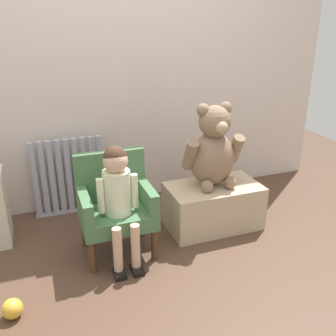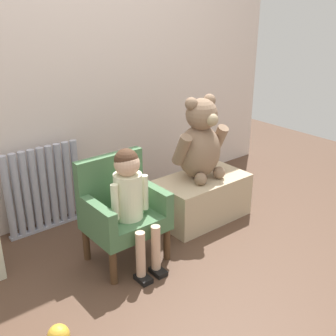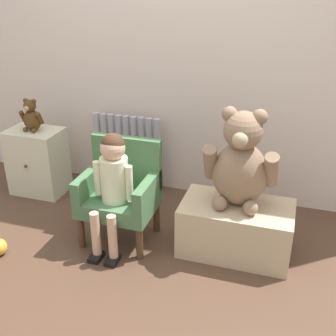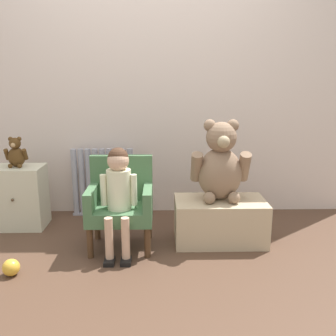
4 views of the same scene
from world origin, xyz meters
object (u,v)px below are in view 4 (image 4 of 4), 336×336
(child_figure, at_px, (118,185))
(low_bench, at_px, (220,221))
(small_dresser, at_px, (20,197))
(large_teddy_bear, at_px, (220,165))
(small_teddy_bear, at_px, (16,154))
(child_armchair, at_px, (121,201))
(toy_ball, at_px, (11,267))
(radiator, at_px, (103,183))

(child_figure, height_order, low_bench, child_figure)
(small_dresser, xyz_separation_m, low_bench, (1.61, -0.32, -0.09))
(large_teddy_bear, distance_m, small_teddy_bear, 1.62)
(low_bench, bearing_deg, small_teddy_bear, 168.70)
(child_armchair, xyz_separation_m, large_teddy_bear, (0.73, 0.08, 0.25))
(toy_ball, bearing_deg, large_teddy_bear, 20.51)
(large_teddy_bear, bearing_deg, child_figure, -165.23)
(large_teddy_bear, bearing_deg, low_bench, -79.31)
(radiator, relative_size, low_bench, 0.90)
(child_armchair, distance_m, low_bench, 0.76)
(small_dresser, distance_m, low_bench, 1.64)
(child_figure, xyz_separation_m, low_bench, (0.74, 0.16, -0.33))
(child_armchair, xyz_separation_m, child_figure, (-0.00, -0.11, 0.15))
(low_bench, bearing_deg, toy_ball, -160.63)
(small_teddy_bear, height_order, toy_ball, small_teddy_bear)
(small_teddy_bear, relative_size, toy_ball, 2.28)
(radiator, bearing_deg, child_armchair, -70.70)
(small_dresser, relative_size, large_teddy_bear, 0.86)
(child_figure, height_order, large_teddy_bear, large_teddy_bear)
(large_teddy_bear, distance_m, toy_ball, 1.57)
(child_armchair, xyz_separation_m, small_teddy_bear, (-0.87, 0.38, 0.28))
(small_dresser, bearing_deg, radiator, 22.09)
(small_teddy_bear, bearing_deg, small_dresser, 158.48)
(small_teddy_bear, xyz_separation_m, toy_ball, (0.22, -0.81, -0.57))
(small_dresser, xyz_separation_m, small_teddy_bear, (0.00, -0.00, 0.36))
(child_figure, bearing_deg, small_dresser, 150.87)
(small_dresser, bearing_deg, toy_ball, -74.88)
(child_armchair, bearing_deg, large_teddy_bear, 6.59)
(small_teddy_bear, bearing_deg, low_bench, -11.30)
(toy_ball, bearing_deg, low_bench, 19.37)
(radiator, height_order, small_teddy_bear, small_teddy_bear)
(large_teddy_bear, bearing_deg, small_teddy_bear, 169.67)
(radiator, distance_m, toy_ball, 1.18)
(radiator, distance_m, child_figure, 0.80)
(small_teddy_bear, bearing_deg, child_armchair, -23.42)
(small_dresser, bearing_deg, small_teddy_bear, -21.52)
(child_armchair, bearing_deg, child_figure, -90.00)
(radiator, bearing_deg, small_teddy_bear, -157.72)
(small_dresser, relative_size, child_figure, 0.68)
(child_figure, bearing_deg, toy_ball, -153.52)
(child_figure, bearing_deg, large_teddy_bear, 14.77)
(radiator, height_order, toy_ball, radiator)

